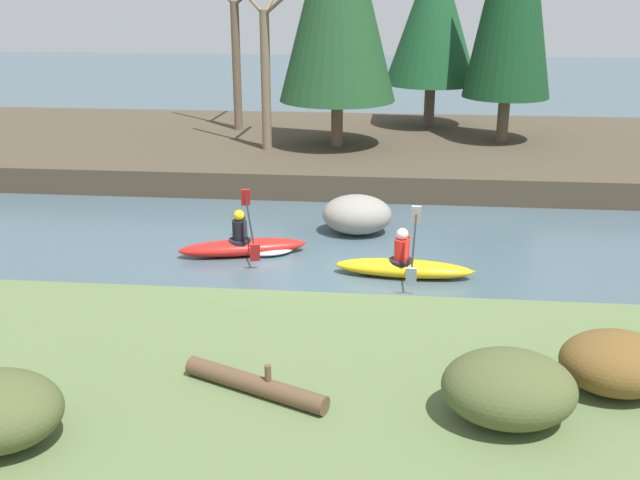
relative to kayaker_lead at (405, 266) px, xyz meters
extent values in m
plane|color=#425660|center=(-1.46, -0.16, -0.22)|extent=(90.00, 90.00, 0.00)
cube|color=#5B7042|center=(-1.46, -5.63, 0.15)|extent=(44.00, 5.97, 0.74)
cube|color=#473D2D|center=(-1.46, 9.90, 0.13)|extent=(44.00, 9.75, 0.71)
cylinder|color=brown|center=(-2.04, 8.82, 1.19)|extent=(0.36, 0.36, 1.39)
cylinder|color=brown|center=(0.90, 12.37, 1.22)|extent=(0.36, 0.36, 1.45)
cone|color=#194C28|center=(0.90, 12.37, 4.28)|extent=(3.15, 3.15, 4.68)
cylinder|color=brown|center=(3.11, 9.99, 1.19)|extent=(0.36, 0.36, 1.40)
cylinder|color=brown|center=(-5.57, 11.07, 2.59)|extent=(0.28, 0.28, 4.19)
cylinder|color=#7A664C|center=(-4.09, 8.09, 2.51)|extent=(0.28, 0.28, 4.04)
ellipsoid|color=#4C562D|center=(1.10, -6.16, 0.93)|extent=(1.55, 1.29, 0.84)
ellipsoid|color=brown|center=(2.53, -5.35, 0.89)|extent=(1.40, 1.17, 0.76)
ellipsoid|color=yellow|center=(-0.02, 0.00, -0.05)|extent=(2.73, 0.76, 0.34)
cone|color=yellow|center=(1.22, -0.07, -0.03)|extent=(0.36, 0.22, 0.20)
cylinder|color=black|center=(-0.07, 0.00, 0.09)|extent=(0.51, 0.51, 0.08)
cylinder|color=red|center=(-0.07, 0.00, 0.34)|extent=(0.32, 0.32, 0.42)
sphere|color=white|center=(-0.07, 0.00, 0.67)|extent=(0.24, 0.24, 0.23)
cylinder|color=red|center=(0.04, 0.24, 0.43)|extent=(0.10, 0.23, 0.35)
cylinder|color=red|center=(0.01, -0.24, 0.43)|extent=(0.10, 0.23, 0.35)
cylinder|color=black|center=(0.16, -0.01, 0.47)|extent=(0.15, 1.91, 0.65)
cube|color=white|center=(0.21, 0.94, 0.78)|extent=(0.21, 0.17, 0.41)
cube|color=white|center=(0.10, -0.96, 0.16)|extent=(0.21, 0.17, 0.41)
ellipsoid|color=red|center=(-3.44, 0.89, -0.05)|extent=(2.76, 1.32, 0.34)
cone|color=red|center=(-2.25, 1.23, -0.03)|extent=(0.39, 0.29, 0.20)
cylinder|color=black|center=(-3.49, 0.88, 0.09)|extent=(0.59, 0.59, 0.08)
cylinder|color=black|center=(-3.49, 0.88, 0.34)|extent=(0.37, 0.37, 0.42)
sphere|color=yellow|center=(-3.49, 0.88, 0.67)|extent=(0.28, 0.28, 0.23)
cylinder|color=black|center=(-3.46, 1.14, 0.43)|extent=(0.15, 0.24, 0.35)
cylinder|color=black|center=(-3.33, 0.67, 0.43)|extent=(0.15, 0.24, 0.35)
cylinder|color=black|center=(-3.27, 0.94, 0.47)|extent=(0.56, 1.85, 0.65)
cube|color=red|center=(-3.53, 1.85, 0.78)|extent=(0.24, 0.21, 0.41)
cube|color=red|center=(-3.00, 0.03, 0.16)|extent=(0.24, 0.21, 0.41)
ellipsoid|color=white|center=(-2.91, 1.04, -0.13)|extent=(1.25, 0.98, 0.18)
ellipsoid|color=gray|center=(-1.09, 2.57, 0.23)|extent=(1.60, 1.25, 0.91)
cylinder|color=brown|center=(-1.92, -5.87, 0.63)|extent=(1.93, 1.04, 0.24)
cylinder|color=brown|center=(-1.74, -5.95, 0.85)|extent=(0.08, 0.08, 0.20)
camera|label=1|loc=(-0.32, -13.87, 5.38)|focal=42.00mm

